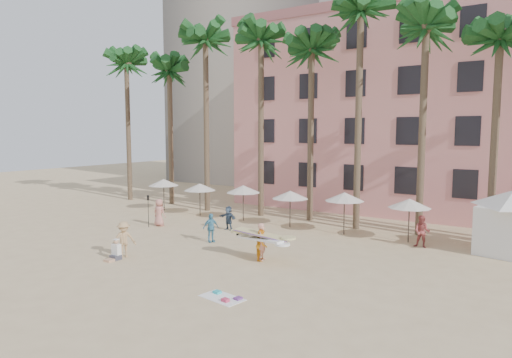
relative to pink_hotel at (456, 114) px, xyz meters
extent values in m
plane|color=#D1B789|center=(-7.00, -26.00, -8.00)|extent=(120.00, 120.00, 0.00)
cube|color=pink|center=(0.00, 0.00, 0.00)|extent=(35.00, 14.00, 16.00)
cylinder|color=brown|center=(-27.00, -11.00, -1.50)|extent=(0.44, 0.44, 13.00)
cylinder|color=brown|center=(-22.00, -10.50, -2.00)|extent=(0.44, 0.44, 12.00)
cylinder|color=brown|center=(-17.00, -11.50, -1.00)|extent=(0.44, 0.44, 14.00)
cylinder|color=brown|center=(-12.00, -11.00, -1.25)|extent=(0.44, 0.44, 13.50)
cylinder|color=brown|center=(-8.00, -10.50, -1.75)|extent=(0.44, 0.44, 12.50)
cylinder|color=brown|center=(-4.00, -11.50, -0.75)|extent=(0.44, 0.44, 14.50)
cylinder|color=brown|center=(0.00, -11.00, -1.50)|extent=(0.44, 0.44, 13.00)
cylinder|color=brown|center=(4.00, -10.50, -2.00)|extent=(0.44, 0.44, 12.00)
cylinder|color=#332B23|center=(-20.00, -13.50, -6.75)|extent=(0.07, 0.07, 2.50)
cone|color=silver|center=(-20.00, -13.50, -5.65)|extent=(2.50, 2.50, 0.55)
cylinder|color=#332B23|center=(-16.00, -13.60, -6.80)|extent=(0.07, 0.07, 2.40)
cone|color=silver|center=(-16.00, -13.60, -5.75)|extent=(2.50, 2.50, 0.55)
cylinder|color=#332B23|center=(-12.00, -13.40, -6.75)|extent=(0.07, 0.07, 2.50)
cone|color=silver|center=(-12.00, -13.40, -5.65)|extent=(2.50, 2.50, 0.55)
cylinder|color=#332B23|center=(-8.00, -13.50, -6.80)|extent=(0.07, 0.07, 2.40)
cone|color=silver|center=(-8.00, -13.50, -5.75)|extent=(2.50, 2.50, 0.55)
cylinder|color=#332B23|center=(-4.00, -13.60, -6.70)|extent=(0.07, 0.07, 2.60)
cone|color=silver|center=(-4.00, -13.60, -5.55)|extent=(2.50, 2.50, 0.55)
cylinder|color=#332B23|center=(0.00, -13.40, -6.75)|extent=(0.07, 0.07, 2.50)
cone|color=silver|center=(0.00, -13.40, -5.65)|extent=(2.50, 2.50, 0.55)
cube|color=white|center=(5.34, -13.15, -6.70)|extent=(3.57, 3.57, 2.60)
cube|color=white|center=(-3.68, -26.74, -7.99)|extent=(1.94, 1.27, 0.02)
cube|color=#2BB3BE|center=(-4.15, -26.46, -7.93)|extent=(0.34, 0.29, 0.10)
cube|color=#CA385B|center=(-3.32, -27.00, -7.92)|extent=(0.31, 0.26, 0.12)
cube|color=#6B3682|center=(-3.04, -26.53, -7.94)|extent=(0.30, 0.34, 0.08)
imported|color=#DF947D|center=(-5.24, -21.35, -7.04)|extent=(0.61, 0.79, 1.92)
cube|color=#DCD089|center=(-5.24, -21.35, -6.65)|extent=(3.03, 0.90, 0.36)
imported|color=#FF9F1A|center=(-5.25, -21.39, -7.20)|extent=(0.88, 0.96, 1.60)
cube|color=white|center=(-5.25, -21.39, -6.88)|extent=(3.09, 1.49, 0.31)
imported|color=#AA4846|center=(0.98, -14.24, -7.08)|extent=(0.91, 0.72, 1.84)
imported|color=#394D65|center=(-10.99, -16.57, -7.19)|extent=(1.55, 0.68, 1.61)
imported|color=#4D95B5|center=(-9.85, -19.84, -7.13)|extent=(0.78, 1.10, 1.73)
imported|color=tan|center=(-15.78, -18.21, -7.04)|extent=(0.99, 0.69, 1.91)
imported|color=tan|center=(-11.60, -24.89, -7.05)|extent=(1.30, 1.41, 1.91)
cylinder|color=black|center=(-16.09, -18.93, -6.95)|extent=(0.04, 0.04, 2.10)
cube|color=black|center=(-16.09, -18.93, -5.95)|extent=(0.18, 0.03, 0.35)
cube|color=#3F3F4C|center=(-11.58, -25.46, -7.87)|extent=(0.47, 0.44, 0.25)
cube|color=tan|center=(-11.58, -25.82, -7.94)|extent=(0.42, 0.47, 0.13)
cube|color=white|center=(-11.58, -25.40, -7.47)|extent=(0.46, 0.27, 0.58)
sphere|color=tan|center=(-11.58, -25.40, -7.05)|extent=(0.25, 0.25, 0.25)
camera|label=1|loc=(7.09, -40.60, -1.38)|focal=32.00mm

